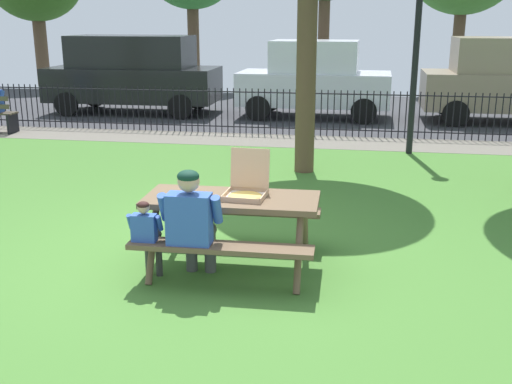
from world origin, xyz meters
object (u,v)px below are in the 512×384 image
child_at_table (147,233)px  parked_car_far_left (133,73)px  parked_car_left (314,79)px  lamp_post_walkway (419,15)px  pizza_box_open (247,188)px  adult_at_table (192,221)px  picnic_table_foreground (232,213)px  pizza_slice_on_table (206,196)px

child_at_table → parked_car_far_left: size_ratio=0.19×
parked_car_left → parked_car_far_left: bearing=180.0°
lamp_post_walkway → child_at_table: bearing=-114.5°
pizza_box_open → child_at_table: size_ratio=0.56×
parked_car_left → lamp_post_walkway: bearing=-62.0°
pizza_box_open → adult_at_table: bearing=-127.6°
adult_at_table → child_at_table: (-0.45, -0.03, -0.14)m
child_at_table → parked_car_far_left: bearing=111.0°
pizza_box_open → parked_car_left: 10.09m
adult_at_table → lamp_post_walkway: size_ratio=0.28×
picnic_table_foreground → adult_at_table: (-0.29, -0.51, 0.06)m
pizza_box_open → pizza_slice_on_table: 0.43m
pizza_slice_on_table → parked_car_far_left: parked_car_far_left is taller
parked_car_far_left → lamp_post_walkway: bearing=-29.9°
parked_car_far_left → picnic_table_foreground: bearing=-64.4°
pizza_box_open → parked_car_far_left: (-5.00, 10.09, 0.24)m
parked_car_left → pizza_slice_on_table: bearing=-91.9°
picnic_table_foreground → adult_at_table: size_ratio=1.53×
picnic_table_foreground → parked_car_far_left: (-4.85, 10.15, 0.50)m
pizza_slice_on_table → adult_at_table: adult_at_table is taller
pizza_slice_on_table → child_at_table: child_at_table is taller
picnic_table_foreground → parked_car_left: (0.08, 10.15, 0.41)m
parked_car_far_left → parked_car_left: bearing=-0.0°
picnic_table_foreground → pizza_slice_on_table: bearing=-170.3°
adult_at_table → parked_car_left: (0.37, 10.65, 0.35)m
adult_at_table → parked_car_left: 10.67m
lamp_post_walkway → picnic_table_foreground: bearing=-110.5°
pizza_slice_on_table → child_at_table: (-0.48, -0.50, -0.26)m
picnic_table_foreground → parked_car_left: size_ratio=0.46×
parked_car_far_left → parked_car_left: parked_car_far_left is taller
parked_car_far_left → adult_at_table: bearing=-66.8°
parked_car_far_left → parked_car_left: (4.94, -0.00, -0.09)m
lamp_post_walkway → parked_car_left: bearing=118.0°
adult_at_table → pizza_box_open: bearing=52.4°
picnic_table_foreground → adult_at_table: bearing=-119.7°
child_at_table → parked_car_left: size_ratio=0.22×
picnic_table_foreground → adult_at_table: 0.59m
pizza_box_open → adult_at_table: (-0.44, -0.57, -0.20)m
child_at_table → pizza_box_open: bearing=34.0°
pizza_box_open → adult_at_table: pizza_box_open is taller
pizza_box_open → pizza_slice_on_table: pizza_box_open is taller
child_at_table → parked_car_far_left: (-4.11, 10.69, 0.58)m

